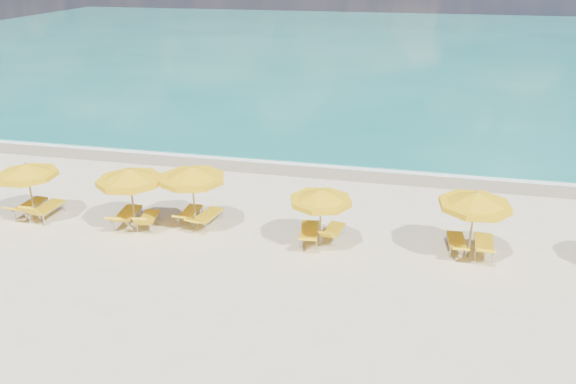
# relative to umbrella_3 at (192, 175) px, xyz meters

# --- Properties ---
(ground_plane) EXTENTS (120.00, 120.00, 0.00)m
(ground_plane) POSITION_rel_umbrella_3_xyz_m (3.32, -0.17, -2.14)
(ground_plane) COLOR beige
(ocean) EXTENTS (120.00, 80.00, 0.30)m
(ocean) POSITION_rel_umbrella_3_xyz_m (3.32, 47.83, -2.14)
(ocean) COLOR #136C65
(ocean) RESTS_ON ground
(wet_sand_band) EXTENTS (120.00, 2.60, 0.01)m
(wet_sand_band) POSITION_rel_umbrella_3_xyz_m (3.32, 7.23, -2.14)
(wet_sand_band) COLOR tan
(wet_sand_band) RESTS_ON ground
(foam_line) EXTENTS (120.00, 1.20, 0.03)m
(foam_line) POSITION_rel_umbrella_3_xyz_m (3.32, 8.03, -2.14)
(foam_line) COLOR white
(foam_line) RESTS_ON ground
(whitecap_near) EXTENTS (14.00, 0.36, 0.05)m
(whitecap_near) POSITION_rel_umbrella_3_xyz_m (-2.68, 16.83, -2.14)
(whitecap_near) COLOR white
(whitecap_near) RESTS_ON ground
(whitecap_far) EXTENTS (18.00, 0.30, 0.05)m
(whitecap_far) POSITION_rel_umbrella_3_xyz_m (11.32, 23.83, -2.14)
(whitecap_far) COLOR white
(whitecap_far) RESTS_ON ground
(umbrella_1) EXTENTS (2.92, 2.92, 2.33)m
(umbrella_1) POSITION_rel_umbrella_3_xyz_m (-6.44, -0.65, -0.15)
(umbrella_1) COLOR #9F864F
(umbrella_1) RESTS_ON ground
(umbrella_2) EXTENTS (3.00, 3.00, 2.48)m
(umbrella_2) POSITION_rel_umbrella_3_xyz_m (-2.17, -0.62, -0.03)
(umbrella_2) COLOR #9F864F
(umbrella_2) RESTS_ON ground
(umbrella_3) EXTENTS (2.67, 2.67, 2.51)m
(umbrella_3) POSITION_rel_umbrella_3_xyz_m (0.00, 0.00, 0.00)
(umbrella_3) COLOR #9F864F
(umbrella_3) RESTS_ON ground
(umbrella_4) EXTENTS (2.43, 2.43, 2.23)m
(umbrella_4) POSITION_rel_umbrella_3_xyz_m (4.87, -0.46, -0.24)
(umbrella_4) COLOR #9F864F
(umbrella_4) RESTS_ON ground
(umbrella_5) EXTENTS (3.00, 3.00, 2.45)m
(umbrella_5) POSITION_rel_umbrella_3_xyz_m (9.97, -0.10, -0.06)
(umbrella_5) COLOR #9F864F
(umbrella_5) RESTS_ON ground
(lounger_1_left) EXTENTS (0.71, 1.90, 0.75)m
(lounger_1_left) POSITION_rel_umbrella_3_xyz_m (-6.89, -0.29, -1.92)
(lounger_1_left) COLOR #A5A8AD
(lounger_1_left) RESTS_ON ground
(lounger_1_right) EXTENTS (0.74, 1.94, 0.96)m
(lounger_1_right) POSITION_rel_umbrella_3_xyz_m (-6.01, -0.48, -1.89)
(lounger_1_right) COLOR #A5A8AD
(lounger_1_right) RESTS_ON ground
(lounger_2_left) EXTENTS (0.84, 2.07, 0.84)m
(lounger_2_left) POSITION_rel_umbrella_3_xyz_m (-2.65, -0.31, -1.90)
(lounger_2_left) COLOR #A5A8AD
(lounger_2_left) RESTS_ON ground
(lounger_2_right) EXTENTS (0.84, 1.75, 0.83)m
(lounger_2_right) POSITION_rel_umbrella_3_xyz_m (-1.75, -0.37, -1.92)
(lounger_2_right) COLOR #A5A8AD
(lounger_2_right) RESTS_ON ground
(lounger_3_left) EXTENTS (0.60, 1.79, 0.70)m
(lounger_3_left) POSITION_rel_umbrella_3_xyz_m (-0.40, 0.47, -1.93)
(lounger_3_left) COLOR #A5A8AD
(lounger_3_left) RESTS_ON ground
(lounger_3_right) EXTENTS (0.96, 2.00, 0.70)m
(lounger_3_right) POSITION_rel_umbrella_3_xyz_m (0.39, 0.29, -1.92)
(lounger_3_right) COLOR #A5A8AD
(lounger_3_right) RESTS_ON ground
(lounger_4_left) EXTENTS (0.88, 2.09, 0.73)m
(lounger_4_left) POSITION_rel_umbrella_3_xyz_m (4.44, -0.17, -1.90)
(lounger_4_left) COLOR #A5A8AD
(lounger_4_left) RESTS_ON ground
(lounger_4_right) EXTENTS (0.83, 1.77, 0.78)m
(lounger_4_right) POSITION_rel_umbrella_3_xyz_m (5.25, 0.13, -1.93)
(lounger_4_right) COLOR #A5A8AD
(lounger_4_right) RESTS_ON ground
(lounger_5_left) EXTENTS (0.69, 1.85, 0.68)m
(lounger_5_left) POSITION_rel_umbrella_3_xyz_m (9.59, 0.24, -1.93)
(lounger_5_left) COLOR #A5A8AD
(lounger_5_left) RESTS_ON ground
(lounger_5_right) EXTENTS (0.77, 1.99, 0.78)m
(lounger_5_right) POSITION_rel_umbrella_3_xyz_m (10.49, 0.18, -1.91)
(lounger_5_right) COLOR #A5A8AD
(lounger_5_right) RESTS_ON ground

